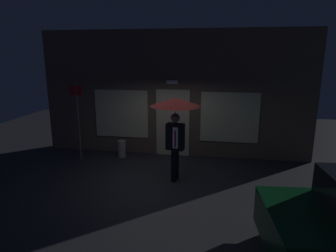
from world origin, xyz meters
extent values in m
plane|color=#2D2D33|center=(0.00, 0.00, 0.00)|extent=(18.00, 18.00, 0.00)
cube|color=brown|center=(0.00, 2.35, 2.03)|extent=(8.82, 0.30, 4.07)
cube|color=beige|center=(0.00, 2.18, 1.10)|extent=(1.10, 0.04, 2.20)
cube|color=beige|center=(-1.75, 2.18, 1.35)|extent=(1.82, 0.04, 1.60)
cube|color=beige|center=(1.82, 2.18, 1.35)|extent=(1.82, 0.04, 1.60)
cube|color=white|center=(0.00, 2.10, 2.45)|extent=(0.36, 0.16, 0.12)
cylinder|color=black|center=(0.36, 0.08, 0.43)|extent=(0.15, 0.15, 0.86)
cylinder|color=black|center=(0.40, 0.28, 0.43)|extent=(0.15, 0.15, 0.86)
cube|color=black|center=(0.38, 0.18, 1.21)|extent=(0.50, 0.32, 0.70)
cube|color=silver|center=(0.40, 0.05, 1.21)|extent=(0.14, 0.04, 0.56)
cube|color=#721966|center=(0.40, 0.05, 1.19)|extent=(0.05, 0.03, 0.45)
sphere|color=#B9747A|center=(0.38, 0.18, 1.71)|extent=(0.24, 0.24, 0.24)
cylinder|color=slate|center=(0.38, 0.18, 1.74)|extent=(0.02, 0.02, 0.99)
cone|color=#4C0C0C|center=(0.38, 0.18, 2.13)|extent=(1.29, 1.29, 0.21)
cylinder|color=black|center=(2.89, -1.85, 0.32)|extent=(0.66, 0.28, 0.64)
cylinder|color=#595B60|center=(-2.85, 1.26, 1.24)|extent=(0.07, 0.07, 2.48)
cube|color=red|center=(-2.85, 1.24, 2.23)|extent=(0.40, 0.02, 0.30)
cylinder|color=#B2A899|center=(-1.62, 1.69, 0.28)|extent=(0.26, 0.26, 0.56)
camera|label=1|loc=(1.47, -7.16, 3.31)|focal=31.62mm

